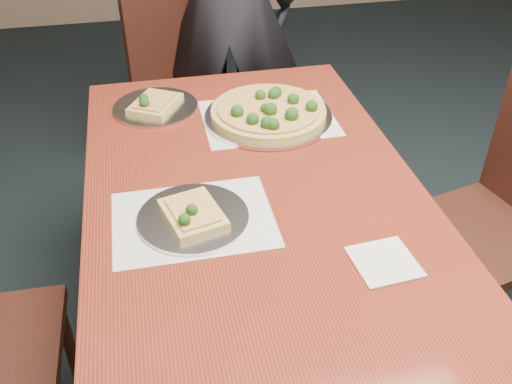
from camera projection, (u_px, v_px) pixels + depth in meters
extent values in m
cube|color=maroon|center=(256.00, 199.00, 1.54)|extent=(0.90, 1.50, 0.04)
cylinder|color=black|center=(122.00, 184.00, 2.24)|extent=(0.07, 0.07, 0.70)
cylinder|color=black|center=(313.00, 161.00, 2.37)|extent=(0.07, 0.07, 0.70)
cube|color=black|center=(195.00, 104.00, 2.56)|extent=(0.55, 0.55, 0.04)
cylinder|color=black|center=(184.00, 179.00, 2.50)|extent=(0.04, 0.04, 0.43)
cylinder|color=black|center=(146.00, 144.00, 2.74)|extent=(0.04, 0.04, 0.43)
cylinder|color=black|center=(251.00, 153.00, 2.67)|extent=(0.04, 0.04, 0.43)
cylinder|color=black|center=(210.00, 122.00, 2.91)|extent=(0.04, 0.04, 0.43)
cube|color=black|center=(169.00, 40.00, 2.54)|extent=(0.40, 0.20, 0.44)
cylinder|color=black|center=(71.00, 351.00, 1.76)|extent=(0.04, 0.04, 0.43)
cube|color=black|center=(482.00, 235.00, 1.84)|extent=(0.50, 0.50, 0.04)
cylinder|color=black|center=(393.00, 268.00, 2.05)|extent=(0.04, 0.04, 0.43)
cylinder|color=black|center=(470.00, 240.00, 2.17)|extent=(0.04, 0.04, 0.43)
cylinder|color=black|center=(462.00, 341.00, 1.79)|extent=(0.04, 0.04, 0.43)
imported|color=black|center=(227.00, 1.00, 2.47)|extent=(0.69, 0.52, 1.71)
cube|color=white|center=(268.00, 118.00, 1.85)|extent=(0.42, 0.32, 0.00)
cube|color=white|center=(193.00, 219.00, 1.43)|extent=(0.40, 0.30, 0.00)
cylinder|color=silver|center=(268.00, 116.00, 1.84)|extent=(0.41, 0.41, 0.01)
cylinder|color=tan|center=(268.00, 112.00, 1.83)|extent=(0.37, 0.37, 0.02)
cylinder|color=#E7D678|center=(269.00, 108.00, 1.82)|extent=(0.33, 0.33, 0.01)
sphere|color=#1A4414|center=(265.00, 108.00, 1.79)|extent=(0.03, 0.03, 0.03)
sphere|color=#1A4414|center=(293.00, 99.00, 1.84)|extent=(0.04, 0.04, 0.04)
sphere|color=#1A4414|center=(237.00, 111.00, 1.77)|extent=(0.04, 0.04, 0.04)
sphere|color=#1A4414|center=(273.00, 124.00, 1.71)|extent=(0.04, 0.04, 0.04)
sphere|color=#1A4414|center=(270.00, 109.00, 1.78)|extent=(0.04, 0.04, 0.04)
sphere|color=#1A4414|center=(292.00, 114.00, 1.75)|extent=(0.04, 0.04, 0.04)
sphere|color=#1A4414|center=(276.00, 92.00, 1.88)|extent=(0.04, 0.04, 0.04)
sphere|color=#1A4414|center=(253.00, 119.00, 1.73)|extent=(0.04, 0.04, 0.04)
sphere|color=#1A4414|center=(274.00, 94.00, 1.87)|extent=(0.04, 0.04, 0.04)
sphere|color=#1A4414|center=(267.00, 123.00, 1.71)|extent=(0.04, 0.04, 0.04)
sphere|color=#1A4414|center=(293.00, 113.00, 1.76)|extent=(0.04, 0.04, 0.04)
sphere|color=#1A4414|center=(260.00, 95.00, 1.86)|extent=(0.04, 0.04, 0.04)
sphere|color=#1A4414|center=(312.00, 106.00, 1.80)|extent=(0.04, 0.04, 0.04)
cylinder|color=silver|center=(193.00, 217.00, 1.42)|extent=(0.28, 0.28, 0.01)
cube|color=tan|center=(193.00, 213.00, 1.42)|extent=(0.17, 0.20, 0.02)
cube|color=#E7D678|center=(193.00, 210.00, 1.41)|extent=(0.13, 0.16, 0.01)
sphere|color=#1A4414|center=(192.00, 210.00, 1.39)|extent=(0.03, 0.03, 0.03)
sphere|color=#1A4414|center=(184.00, 220.00, 1.36)|extent=(0.03, 0.03, 0.03)
cylinder|color=silver|center=(156.00, 107.00, 1.90)|extent=(0.28, 0.28, 0.01)
cube|color=tan|center=(155.00, 104.00, 1.89)|extent=(0.20, 0.21, 0.02)
cube|color=#E7D678|center=(155.00, 101.00, 1.88)|extent=(0.16, 0.17, 0.01)
sphere|color=#1A4414|center=(144.00, 103.00, 1.84)|extent=(0.03, 0.03, 0.03)
sphere|color=#1A4414|center=(144.00, 98.00, 1.87)|extent=(0.03, 0.03, 0.03)
cube|color=white|center=(384.00, 262.00, 1.30)|extent=(0.15, 0.15, 0.01)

